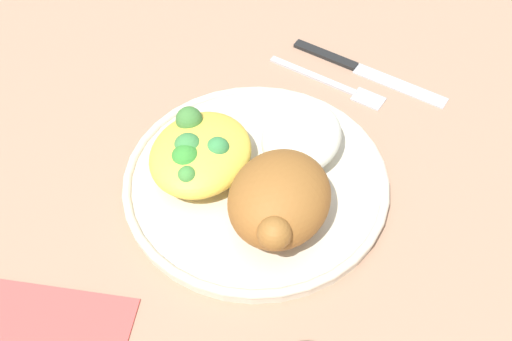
{
  "coord_description": "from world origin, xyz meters",
  "views": [
    {
      "loc": [
        0.37,
        0.16,
        0.51
      ],
      "look_at": [
        0.0,
        0.0,
        0.03
      ],
      "focal_mm": 46.42,
      "sensor_mm": 36.0,
      "label": 1
    }
  ],
  "objects": [
    {
      "name": "roasted_chicken",
      "position": [
        0.04,
        0.04,
        0.05
      ],
      "size": [
        0.11,
        0.09,
        0.07
      ],
      "color": "#955B26",
      "rests_on": "plate"
    },
    {
      "name": "knife",
      "position": [
        -0.21,
        0.03,
        0.0
      ],
      "size": [
        0.04,
        0.19,
        0.01
      ],
      "color": "black",
      "rests_on": "ground_plane"
    },
    {
      "name": "napkin",
      "position": [
        0.22,
        -0.09,
        0.0
      ],
      "size": [
        0.12,
        0.15,
        0.0
      ],
      "primitive_type": "cube",
      "rotation": [
        0.0,
        0.0,
        0.26
      ],
      "color": "#DB4C47",
      "rests_on": "ground_plane"
    },
    {
      "name": "plate",
      "position": [
        0.0,
        0.0,
        0.01
      ],
      "size": [
        0.26,
        0.26,
        0.02
      ],
      "color": "beige",
      "rests_on": "ground_plane"
    },
    {
      "name": "rice_pile",
      "position": [
        -0.05,
        0.03,
        0.04
      ],
      "size": [
        0.09,
        0.08,
        0.04
      ],
      "primitive_type": "ellipsoid",
      "color": "white",
      "rests_on": "plate"
    },
    {
      "name": "ground_plane",
      "position": [
        0.0,
        0.0,
        0.0
      ],
      "size": [
        2.0,
        2.0,
        0.0
      ],
      "primitive_type": "plane",
      "color": "#A57B60"
    },
    {
      "name": "mac_cheese_with_broccoli",
      "position": [
        0.01,
        -0.06,
        0.04
      ],
      "size": [
        0.11,
        0.1,
        0.05
      ],
      "color": "yellow",
      "rests_on": "plate"
    },
    {
      "name": "fork",
      "position": [
        -0.17,
        0.02,
        0.0
      ],
      "size": [
        0.04,
        0.14,
        0.01
      ],
      "color": "#B2B2B7",
      "rests_on": "ground_plane"
    }
  ]
}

